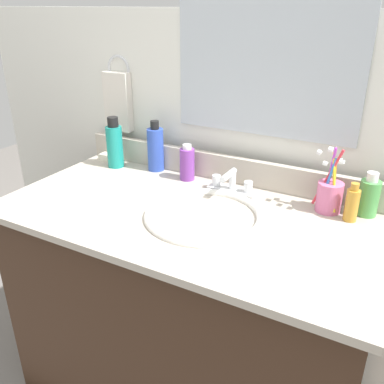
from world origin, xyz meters
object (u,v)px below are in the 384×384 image
at_px(faucet, 232,185).
at_px(hand_towel, 118,102).
at_px(bottle_mouthwash_teal, 115,145).
at_px(cup_pink, 329,195).
at_px(bottle_toner_green, 369,197).
at_px(bottle_shampoo_blue, 156,148).
at_px(soap_bar, 108,157).
at_px(bottle_cream_purple, 187,163).
at_px(bottle_oil_amber, 352,204).

bearing_deg(faucet, hand_towel, 168.33).
xyz_separation_m(bottle_mouthwash_teal, cup_pink, (0.78, 0.01, -0.03)).
distance_m(bottle_mouthwash_teal, cup_pink, 0.78).
xyz_separation_m(hand_towel, bottle_toner_green, (0.93, -0.06, -0.16)).
xyz_separation_m(bottle_shampoo_blue, soap_bar, (-0.22, -0.00, -0.07)).
height_order(cup_pink, soap_bar, cup_pink).
bearing_deg(bottle_cream_purple, bottle_oil_amber, -4.27).
distance_m(hand_towel, cup_pink, 0.85).
relative_size(hand_towel, faucet, 1.38).
height_order(hand_towel, faucet, hand_towel).
bearing_deg(soap_bar, bottle_cream_purple, -3.21).
distance_m(faucet, bottle_oil_amber, 0.37).
relative_size(faucet, bottle_shampoo_blue, 0.87).
height_order(bottle_oil_amber, cup_pink, cup_pink).
bearing_deg(hand_towel, faucet, -11.67).
height_order(bottle_mouthwash_teal, cup_pink, cup_pink).
bearing_deg(bottle_cream_purple, bottle_mouthwash_teal, -176.40).
relative_size(bottle_toner_green, cup_pink, 0.67).
xyz_separation_m(bottle_shampoo_blue, bottle_toner_green, (0.73, -0.01, -0.02)).
xyz_separation_m(bottle_toner_green, bottle_cream_purple, (-0.59, -0.02, 0.00)).
bearing_deg(bottle_oil_amber, faucet, 178.38).
height_order(bottle_oil_amber, bottle_cream_purple, bottle_cream_purple).
xyz_separation_m(bottle_toner_green, bottle_oil_amber, (-0.04, -0.06, -0.01)).
relative_size(bottle_oil_amber, soap_bar, 1.78).
bearing_deg(faucet, bottle_cream_purple, 170.39).
relative_size(bottle_cream_purple, cup_pink, 0.65).
distance_m(bottle_shampoo_blue, bottle_oil_amber, 0.70).
xyz_separation_m(bottle_mouthwash_teal, soap_bar, (-0.07, 0.04, -0.07)).
bearing_deg(bottle_shampoo_blue, faucet, -9.57).
relative_size(cup_pink, soap_bar, 3.06).
bearing_deg(bottle_oil_amber, soap_bar, 176.15).
relative_size(bottle_toner_green, bottle_oil_amber, 1.15).
height_order(bottle_shampoo_blue, soap_bar, bottle_shampoo_blue).
height_order(faucet, bottle_mouthwash_teal, bottle_mouthwash_teal).
distance_m(bottle_mouthwash_teal, bottle_cream_purple, 0.30).
bearing_deg(bottle_toner_green, bottle_mouthwash_teal, -177.64).
xyz_separation_m(bottle_cream_purple, cup_pink, (0.48, -0.01, -0.01)).
xyz_separation_m(bottle_shampoo_blue, cup_pink, (0.63, -0.04, -0.03)).
xyz_separation_m(bottle_oil_amber, cup_pink, (-0.07, 0.03, 0.00)).
distance_m(bottle_oil_amber, bottle_cream_purple, 0.55).
relative_size(bottle_toner_green, bottle_cream_purple, 1.04).
xyz_separation_m(bottle_toner_green, cup_pink, (-0.10, -0.03, -0.01)).
bearing_deg(bottle_cream_purple, cup_pink, -1.35).
bearing_deg(faucet, soap_bar, 174.65).
distance_m(bottle_toner_green, soap_bar, 0.96).
xyz_separation_m(faucet, bottle_mouthwash_teal, (-0.48, 0.01, 0.06)).
bearing_deg(bottle_shampoo_blue, bottle_mouthwash_teal, -164.19).
height_order(bottle_shampoo_blue, bottle_mouthwash_teal, bottle_mouthwash_teal).
height_order(hand_towel, bottle_mouthwash_teal, hand_towel).
distance_m(hand_towel, bottle_mouthwash_teal, 0.17).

